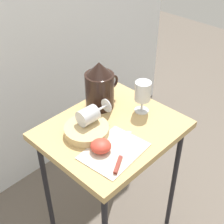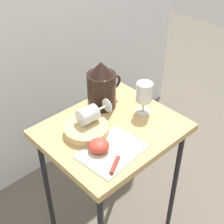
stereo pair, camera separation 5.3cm
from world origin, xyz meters
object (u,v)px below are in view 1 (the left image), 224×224
object	(u,v)px
wine_glass_tipped_near	(89,115)
knife	(121,157)
apple_half_left	(101,146)
wine_glass_upright	(143,93)
pitcher	(100,89)
basket_tray	(87,130)
table	(112,141)

from	to	relation	value
wine_glass_tipped_near	knife	world-z (taller)	wine_glass_tipped_near
apple_half_left	wine_glass_upright	bearing A→B (deg)	9.88
wine_glass_upright	apple_half_left	size ratio (longest dim) A/B	1.86
pitcher	knife	size ratio (longest dim) A/B	1.02
pitcher	basket_tray	bearing A→B (deg)	-149.86
basket_tray	knife	distance (m)	0.20
table	wine_glass_tipped_near	xyz separation A→B (m)	(-0.07, 0.06, 0.14)
pitcher	apple_half_left	world-z (taller)	pitcher
basket_tray	wine_glass_upright	size ratio (longest dim) A/B	1.23
knife	table	bearing A→B (deg)	53.73
knife	wine_glass_tipped_near	bearing A→B (deg)	78.91
knife	pitcher	bearing A→B (deg)	57.91
wine_glass_upright	apple_half_left	world-z (taller)	wine_glass_upright
table	pitcher	xyz separation A→B (m)	(0.08, 0.15, 0.16)
wine_glass_upright	knife	xyz separation A→B (m)	(-0.28, -0.14, -0.09)
wine_glass_tipped_near	knife	distance (m)	0.22
pitcher	knife	bearing A→B (deg)	-122.09
basket_tray	apple_half_left	world-z (taller)	apple_half_left
basket_tray	wine_glass_tipped_near	bearing A→B (deg)	27.56
pitcher	apple_half_left	size ratio (longest dim) A/B	2.76
pitcher	wine_glass_tipped_near	xyz separation A→B (m)	(-0.15, -0.09, -0.02)
wine_glass_tipped_near	knife	bearing A→B (deg)	-101.09
wine_glass_tipped_near	apple_half_left	world-z (taller)	wine_glass_tipped_near
wine_glass_tipped_near	knife	xyz separation A→B (m)	(-0.04, -0.21, -0.06)
apple_half_left	pitcher	bearing A→B (deg)	46.06
apple_half_left	knife	size ratio (longest dim) A/B	0.37
table	basket_tray	world-z (taller)	basket_tray
basket_tray	pitcher	distance (m)	0.21
table	wine_glass_tipped_near	distance (m)	0.17
basket_tray	pitcher	bearing A→B (deg)	30.14
table	apple_half_left	distance (m)	0.18
table	wine_glass_upright	bearing A→B (deg)	-4.58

